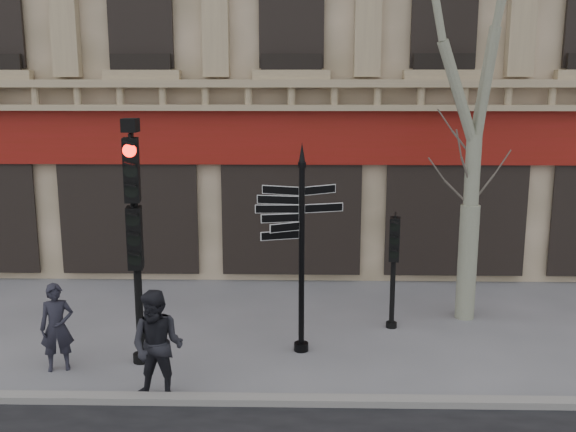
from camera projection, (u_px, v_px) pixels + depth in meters
name	position (u px, v px, depth m)	size (l,w,h in m)	color
ground	(286.00, 365.00, 11.22)	(80.00, 80.00, 0.00)	#5C5D61
kerb	(284.00, 400.00, 9.84)	(80.00, 0.25, 0.12)	gray
fingerpost	(302.00, 214.00, 11.32)	(1.78, 1.78, 3.84)	black
traffic_signal_main	(134.00, 212.00, 10.82)	(0.52, 0.41, 4.27)	black
traffic_signal_secondary	(394.00, 251.00, 12.66)	(0.42, 0.33, 2.28)	black
pedestrian_a	(57.00, 327.00, 10.91)	(0.56, 0.37, 1.53)	black
pedestrian_b	(157.00, 346.00, 9.81)	(0.86, 0.67, 1.76)	black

